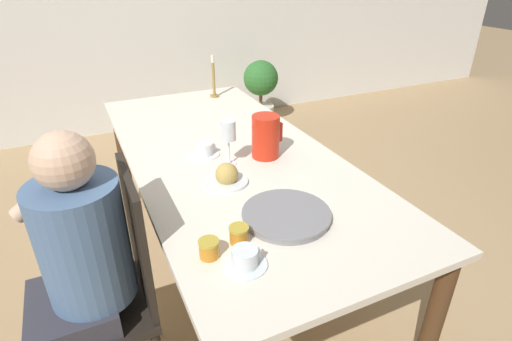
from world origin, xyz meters
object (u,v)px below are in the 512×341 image
(red_pitcher, at_px, (266,136))
(teacup_near_person, at_px, (245,259))
(wine_glass_water, at_px, (228,132))
(candlestick_tall, at_px, (214,81))
(person_seated, at_px, (78,260))
(teacup_across, at_px, (205,150))
(bread_plate, at_px, (227,176))
(jam_jar_amber, at_px, (239,234))
(jam_jar_red, at_px, (209,248))
(serving_tray, at_px, (286,215))
(potted_plant, at_px, (261,88))
(chair_person_side, at_px, (114,288))

(red_pitcher, bearing_deg, teacup_near_person, -120.86)
(wine_glass_water, height_order, teacup_near_person, wine_glass_water)
(candlestick_tall, bearing_deg, person_seated, -126.46)
(teacup_across, bearing_deg, wine_glass_water, -63.77)
(teacup_across, height_order, bread_plate, bread_plate)
(jam_jar_amber, bearing_deg, bread_plate, 74.32)
(red_pitcher, height_order, jam_jar_amber, red_pitcher)
(bread_plate, bearing_deg, jam_jar_red, -118.18)
(serving_tray, distance_m, jam_jar_amber, 0.22)
(bread_plate, height_order, potted_plant, bread_plate)
(bread_plate, xyz_separation_m, potted_plant, (1.30, 2.35, -0.39))
(wine_glass_water, distance_m, jam_jar_red, 0.67)
(serving_tray, height_order, potted_plant, serving_tray)
(jam_jar_red, distance_m, candlestick_tall, 1.72)
(serving_tray, height_order, jam_jar_red, jam_jar_red)
(bread_plate, distance_m, candlestick_tall, 1.24)
(person_seated, distance_m, teacup_across, 0.80)
(chair_person_side, relative_size, jam_jar_amber, 14.16)
(red_pitcher, relative_size, wine_glass_water, 0.96)
(person_seated, bearing_deg, teacup_across, -53.27)
(teacup_near_person, bearing_deg, red_pitcher, 59.14)
(chair_person_side, bearing_deg, potted_plant, -36.22)
(candlestick_tall, relative_size, potted_plant, 0.42)
(teacup_near_person, xyz_separation_m, bread_plate, (0.14, 0.52, 0.01))
(red_pitcher, relative_size, potted_plant, 0.30)
(wine_glass_water, relative_size, potted_plant, 0.31)
(red_pitcher, xyz_separation_m, wine_glass_water, (-0.19, -0.01, 0.06))
(person_seated, xyz_separation_m, serving_tray, (0.73, -0.18, 0.09))
(person_seated, relative_size, candlestick_tall, 4.02)
(chair_person_side, bearing_deg, candlestick_tall, -34.17)
(wine_glass_water, height_order, potted_plant, wine_glass_water)
(teacup_near_person, height_order, teacup_across, same)
(bread_plate, height_order, candlestick_tall, candlestick_tall)
(person_seated, xyz_separation_m, wine_glass_water, (0.70, 0.33, 0.24))
(chair_person_side, height_order, jam_jar_red, chair_person_side)
(candlestick_tall, xyz_separation_m, potted_plant, (0.93, 1.17, -0.47))
(red_pitcher, height_order, jam_jar_red, red_pitcher)
(chair_person_side, relative_size, teacup_across, 6.78)
(red_pitcher, distance_m, wine_glass_water, 0.20)
(chair_person_side, distance_m, jam_jar_red, 0.51)
(jam_jar_amber, bearing_deg, chair_person_side, 148.81)
(chair_person_side, height_order, teacup_near_person, chair_person_side)
(chair_person_side, relative_size, person_seated, 0.83)
(red_pitcher, bearing_deg, jam_jar_red, -129.85)
(chair_person_side, distance_m, jam_jar_amber, 0.57)
(bread_plate, relative_size, jam_jar_amber, 2.66)
(red_pitcher, distance_m, jam_jar_amber, 0.69)
(jam_jar_amber, height_order, potted_plant, jam_jar_amber)
(bread_plate, distance_m, jam_jar_red, 0.48)
(wine_glass_water, height_order, serving_tray, wine_glass_water)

